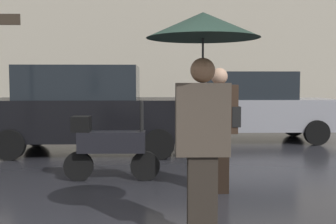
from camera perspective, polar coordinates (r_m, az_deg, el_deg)
name	(u,v)px	position (r m, az deg, el deg)	size (l,w,h in m)	color
pedestrian_with_umbrella	(203,64)	(3.94, 4.74, 6.57)	(1.06, 1.06, 2.18)	#2A241E
pedestrian_with_bag	(220,123)	(5.82, 7.05, -1.43)	(0.53, 0.24, 1.73)	black
parked_scooter	(109,145)	(6.60, -8.06, -4.48)	(1.50, 0.32, 1.23)	black
parked_car_left	(252,106)	(11.25, 11.29, 0.82)	(4.14, 1.93, 1.80)	gray
parked_car_right	(89,109)	(9.34, -10.73, 0.43)	(4.53, 2.04, 1.88)	black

